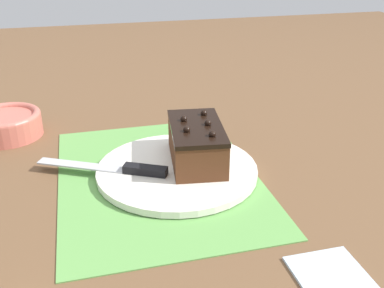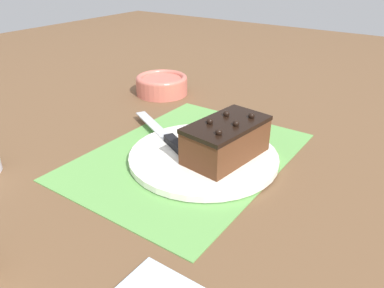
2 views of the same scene
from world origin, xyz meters
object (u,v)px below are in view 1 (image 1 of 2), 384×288
(serving_knife, at_px, (123,168))
(chocolate_cake, at_px, (196,143))
(small_bowl, at_px, (6,123))
(cake_plate, at_px, (177,171))

(serving_knife, bearing_deg, chocolate_cake, -59.89)
(chocolate_cake, distance_m, serving_knife, 0.14)
(small_bowl, bearing_deg, cake_plate, 50.17)
(cake_plate, height_order, serving_knife, serving_knife)
(cake_plate, bearing_deg, small_bowl, -129.83)
(serving_knife, relative_size, small_bowl, 1.54)
(cake_plate, bearing_deg, chocolate_cake, 113.49)
(cake_plate, relative_size, serving_knife, 1.28)
(chocolate_cake, xyz_separation_m, small_bowl, (-0.24, -0.35, -0.02))
(cake_plate, distance_m, small_bowl, 0.40)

